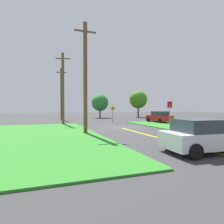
{
  "coord_description": "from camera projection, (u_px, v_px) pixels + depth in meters",
  "views": [
    {
      "loc": [
        -7.84,
        -19.48,
        2.19
      ],
      "look_at": [
        0.7,
        4.08,
        1.58
      ],
      "focal_mm": 31.16,
      "sensor_mm": 36.0,
      "label": 1
    }
  ],
  "objects": [
    {
      "name": "car_on_crossroad",
      "position": [
        159.0,
        117.0,
        27.55
      ],
      "size": [
        2.31,
        4.1,
        1.62
      ],
      "rotation": [
        0.0,
        0.0,
        1.66
      ],
      "color": "red",
      "rests_on": "ground"
    },
    {
      "name": "lane_stripe_center",
      "position": [
        162.0,
        139.0,
        13.52
      ],
      "size": [
        0.2,
        14.0,
        0.01
      ],
      "primitive_type": "cube",
      "color": "yellow",
      "rests_on": "ground"
    },
    {
      "name": "stop_sign",
      "position": [
        170.0,
        109.0,
        20.99
      ],
      "size": [
        0.68,
        0.14,
        2.82
      ],
      "rotation": [
        0.0,
        0.0,
        3.3
      ],
      "color": "#9EA0A8",
      "rests_on": "ground"
    },
    {
      "name": "oak_tree_left",
      "position": [
        100.0,
        103.0,
        40.26
      ],
      "size": [
        3.47,
        3.47,
        4.87
      ],
      "color": "brown",
      "rests_on": "ground"
    },
    {
      "name": "direction_sign",
      "position": [
        113.0,
        112.0,
        27.28
      ],
      "size": [
        0.9,
        0.15,
        2.5
      ],
      "color": "slate",
      "rests_on": "ground"
    },
    {
      "name": "utility_pole_near",
      "position": [
        85.0,
        77.0,
        15.93
      ],
      "size": [
        1.8,
        0.33,
        9.12
      ],
      "color": "brown",
      "rests_on": "ground"
    },
    {
      "name": "car_behind_on_main_road",
      "position": [
        204.0,
        136.0,
        9.37
      ],
      "size": [
        4.22,
        2.33,
        1.62
      ],
      "rotation": [
        0.0,
        0.0,
        -0.05
      ],
      "color": "silver",
      "rests_on": "ground"
    },
    {
      "name": "utility_pole_far",
      "position": [
        61.0,
        94.0,
        33.75
      ],
      "size": [
        1.76,
        0.64,
        8.97
      ],
      "color": "#4D4227",
      "rests_on": "ground"
    },
    {
      "name": "ground_plane",
      "position": [
        119.0,
        127.0,
        21.03
      ],
      "size": [
        120.0,
        120.0,
        0.0
      ],
      "primitive_type": "plane",
      "color": "#363636"
    },
    {
      "name": "grass_verge_right",
      "position": [
        217.0,
        128.0,
        20.55
      ],
      "size": [
        12.0,
        20.0,
        0.08
      ],
      "primitive_type": "cube",
      "color": "#2E7E27",
      "rests_on": "ground"
    },
    {
      "name": "pine_tree_center",
      "position": [
        138.0,
        100.0,
        42.23
      ],
      "size": [
        3.85,
        3.85,
        5.79
      ],
      "color": "brown",
      "rests_on": "ground"
    },
    {
      "name": "grass_verge_left",
      "position": [
        16.0,
        137.0,
        14.0
      ],
      "size": [
        12.0,
        20.0,
        0.08
      ],
      "primitive_type": "cube",
      "color": "#2E7E27",
      "rests_on": "ground"
    },
    {
      "name": "utility_pole_mid",
      "position": [
        63.0,
        88.0,
        24.57
      ],
      "size": [
        1.77,
        0.58,
        9.06
      ],
      "color": "brown",
      "rests_on": "ground"
    }
  ]
}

